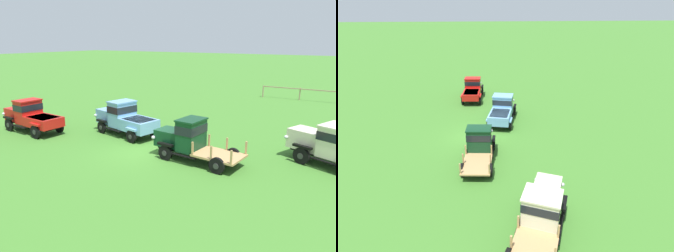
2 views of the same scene
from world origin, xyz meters
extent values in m
plane|color=#3D7528|center=(0.00, 0.00, 0.00)|extent=(240.00, 240.00, 0.00)
cylinder|color=black|center=(-10.21, -1.35, 0.43)|extent=(0.87, 0.20, 0.86)
cylinder|color=#2D2D2D|center=(-10.22, -1.44, 0.43)|extent=(0.30, 0.05, 0.30)
cylinder|color=black|center=(-10.11, 0.38, 0.43)|extent=(0.87, 0.20, 0.86)
cylinder|color=#2D2D2D|center=(-10.10, 0.46, 0.43)|extent=(0.30, 0.05, 0.30)
cylinder|color=black|center=(-7.23, -1.53, 0.43)|extent=(0.87, 0.20, 0.86)
cylinder|color=#2D2D2D|center=(-7.23, -1.62, 0.43)|extent=(0.30, 0.05, 0.30)
cylinder|color=black|center=(-7.12, 0.19, 0.43)|extent=(0.87, 0.20, 0.86)
cylinder|color=#2D2D2D|center=(-7.12, 0.28, 0.43)|extent=(0.30, 0.05, 0.30)
cube|color=black|center=(-8.77, -0.57, 0.51)|extent=(4.43, 1.22, 0.12)
cube|color=red|center=(-10.39, -0.47, 0.99)|extent=(1.60, 1.30, 0.84)
cube|color=silver|center=(-11.12, -0.43, 0.95)|extent=(0.12, 0.95, 0.63)
sphere|color=silver|center=(-11.17, -1.07, 1.01)|extent=(0.20, 0.20, 0.20)
sphere|color=silver|center=(-11.09, 0.22, 1.01)|extent=(0.20, 0.20, 0.20)
cube|color=black|center=(-10.21, -1.35, 0.91)|extent=(1.00, 0.26, 0.12)
cube|color=black|center=(-10.11, 0.38, 0.91)|extent=(1.00, 0.26, 0.12)
cube|color=red|center=(-9.12, -0.55, 1.31)|extent=(1.09, 1.58, 1.47)
cube|color=black|center=(-9.12, -0.55, 1.64)|extent=(1.13, 1.62, 0.41)
cube|color=red|center=(-9.12, -0.55, 2.08)|extent=(1.19, 1.65, 0.08)
cube|color=black|center=(-9.08, -1.40, 0.49)|extent=(1.40, 0.22, 0.05)
cube|color=black|center=(-8.97, 0.29, 0.49)|extent=(1.40, 0.22, 0.05)
cube|color=red|center=(-7.51, -0.65, 0.88)|extent=(2.33, 1.72, 0.61)
cube|color=black|center=(-7.51, -0.65, 1.15)|extent=(1.96, 1.46, 0.06)
cube|color=red|center=(-7.23, -1.53, 0.91)|extent=(0.96, 0.26, 0.12)
cube|color=red|center=(-7.12, 0.19, 0.91)|extent=(0.96, 0.26, 0.12)
cylinder|color=black|center=(-4.62, 1.57, 0.39)|extent=(0.80, 0.31, 0.78)
cylinder|color=#2D2D2D|center=(-4.64, 1.48, 0.39)|extent=(0.27, 0.09, 0.27)
cylinder|color=black|center=(-4.25, 3.31, 0.39)|extent=(0.80, 0.31, 0.78)
cylinder|color=#2D2D2D|center=(-4.23, 3.40, 0.39)|extent=(0.27, 0.09, 0.27)
cylinder|color=black|center=(-1.69, 0.95, 0.39)|extent=(0.80, 0.31, 0.78)
cylinder|color=#2D2D2D|center=(-1.70, 0.86, 0.39)|extent=(0.27, 0.09, 0.27)
cylinder|color=black|center=(-1.32, 2.69, 0.39)|extent=(0.80, 0.31, 0.78)
cylinder|color=#2D2D2D|center=(-1.30, 2.78, 0.39)|extent=(0.27, 0.09, 0.27)
cube|color=black|center=(-3.10, 2.16, 0.47)|extent=(4.49, 1.86, 0.12)
cube|color=#70A3D1|center=(-4.66, 2.49, 0.98)|extent=(1.78, 1.54, 0.91)
cube|color=silver|center=(-5.40, 2.64, 0.94)|extent=(0.26, 0.97, 0.68)
sphere|color=silver|center=(-5.55, 1.99, 1.01)|extent=(0.20, 0.20, 0.20)
sphere|color=silver|center=(-5.27, 3.30, 1.01)|extent=(0.20, 0.20, 0.20)
cube|color=black|center=(-4.62, 1.57, 0.83)|extent=(0.92, 0.38, 0.12)
cube|color=black|center=(-4.25, 3.31, 0.83)|extent=(0.92, 0.38, 0.12)
cube|color=#70A3D1|center=(-3.38, 2.22, 1.31)|extent=(1.36, 1.75, 1.56)
cube|color=black|center=(-3.38, 2.22, 1.66)|extent=(1.41, 1.79, 0.44)
cube|color=#70A3D1|center=(-3.38, 2.22, 2.13)|extent=(1.48, 1.84, 0.08)
cube|color=black|center=(-3.46, 1.34, 0.45)|extent=(1.49, 0.44, 0.05)
cube|color=black|center=(-3.10, 3.05, 0.45)|extent=(1.49, 0.44, 0.05)
cube|color=#70A3D1|center=(-1.82, 1.89, 0.89)|extent=(2.43, 2.04, 0.72)
cube|color=black|center=(-1.82, 1.89, 1.22)|extent=(2.04, 1.73, 0.06)
cube|color=#70A3D1|center=(-1.69, 0.95, 0.83)|extent=(0.88, 0.37, 0.12)
cube|color=#70A3D1|center=(-1.32, 2.69, 0.83)|extent=(0.88, 0.37, 0.12)
cylinder|color=black|center=(1.56, -0.38, 0.39)|extent=(0.79, 0.22, 0.78)
cylinder|color=#2D2D2D|center=(1.55, -0.47, 0.39)|extent=(0.28, 0.05, 0.27)
cylinder|color=black|center=(1.69, 1.29, 0.39)|extent=(0.79, 0.22, 0.78)
cylinder|color=#2D2D2D|center=(1.70, 1.39, 0.39)|extent=(0.28, 0.05, 0.27)
cylinder|color=black|center=(4.50, -0.62, 0.39)|extent=(0.79, 0.22, 0.78)
cylinder|color=#2D2D2D|center=(4.49, -0.71, 0.39)|extent=(0.28, 0.05, 0.27)
cylinder|color=black|center=(4.64, 1.05, 0.39)|extent=(0.79, 0.22, 0.78)
cylinder|color=#2D2D2D|center=(4.64, 1.15, 0.39)|extent=(0.28, 0.05, 0.27)
cube|color=black|center=(3.01, 0.35, 0.47)|extent=(4.39, 1.27, 0.12)
cube|color=#0F381E|center=(1.40, 0.48, 0.96)|extent=(1.58, 1.29, 0.86)
cube|color=silver|center=(0.69, 0.53, 0.92)|extent=(0.13, 0.92, 0.64)
sphere|color=silver|center=(0.63, -0.09, 0.98)|extent=(0.20, 0.20, 0.20)
sphere|color=silver|center=(0.73, 1.16, 0.98)|extent=(0.20, 0.20, 0.20)
cube|color=black|center=(1.56, -0.38, 0.83)|extent=(0.91, 0.27, 0.12)
cube|color=black|center=(1.69, 1.29, 0.83)|extent=(0.91, 0.27, 0.12)
cube|color=#0F381E|center=(2.63, 0.38, 1.30)|extent=(1.08, 1.55, 1.54)
cube|color=black|center=(2.63, 0.38, 1.65)|extent=(1.12, 1.59, 0.43)
cube|color=#0F381E|center=(2.63, 0.38, 2.11)|extent=(1.18, 1.62, 0.08)
cube|color=black|center=(2.66, -0.45, 0.45)|extent=(1.36, 0.25, 0.05)
cube|color=black|center=(2.79, 1.19, 0.45)|extent=(1.36, 0.25, 0.05)
cube|color=tan|center=(4.23, 0.25, 0.58)|extent=(2.38, 1.85, 0.10)
cube|color=tan|center=(3.16, -0.47, 0.95)|extent=(0.09, 0.09, 0.63)
cube|color=tan|center=(3.29, 1.12, 0.95)|extent=(0.09, 0.09, 0.63)
cube|color=tan|center=(4.17, -0.55, 0.95)|extent=(0.09, 0.09, 0.63)
cube|color=tan|center=(4.30, 1.04, 0.95)|extent=(0.09, 0.09, 0.63)
cube|color=tan|center=(5.18, -0.63, 0.95)|extent=(0.09, 0.09, 0.63)
cube|color=tan|center=(5.30, 0.96, 0.95)|extent=(0.09, 0.09, 0.63)
cylinder|color=black|center=(7.52, 2.73, 0.42)|extent=(0.85, 0.47, 0.85)
cylinder|color=#2D2D2D|center=(7.49, 2.64, 0.42)|extent=(0.29, 0.14, 0.30)
cylinder|color=black|center=(8.16, 4.36, 0.42)|extent=(0.85, 0.47, 0.85)
cylinder|color=#2D2D2D|center=(8.19, 4.45, 0.42)|extent=(0.29, 0.14, 0.30)
cube|color=black|center=(9.20, 3.02, 0.51)|extent=(4.73, 2.60, 0.12)
cube|color=beige|center=(7.60, 3.64, 1.06)|extent=(2.01, 1.75, 0.99)
cube|color=silver|center=(6.85, 3.93, 1.01)|extent=(0.40, 0.92, 0.74)
sphere|color=silver|center=(6.60, 3.33, 1.08)|extent=(0.20, 0.20, 0.20)
sphere|color=silver|center=(7.08, 4.55, 1.08)|extent=(0.20, 0.20, 0.20)
cube|color=black|center=(7.52, 2.73, 0.90)|extent=(0.98, 0.54, 0.12)
cube|color=black|center=(8.16, 4.36, 0.90)|extent=(0.98, 0.54, 0.12)
cube|color=beige|center=(8.90, 3.13, 1.29)|extent=(1.58, 1.83, 1.45)
cube|color=black|center=(8.90, 3.13, 1.62)|extent=(1.63, 1.88, 0.41)
cube|color=beige|center=(8.90, 3.13, 2.05)|extent=(1.71, 1.93, 0.08)
cube|color=black|center=(8.69, 2.30, 0.49)|extent=(1.48, 0.69, 0.05)
cube|color=black|center=(9.31, 3.89, 0.49)|extent=(1.48, 0.69, 0.05)
cube|color=tan|center=(9.22, 2.12, 0.99)|extent=(0.10, 0.10, 0.64)
cube|color=tan|center=(9.82, 3.66, 0.99)|extent=(0.10, 0.10, 0.64)
cube|color=tan|center=(10.20, 1.74, 0.99)|extent=(0.10, 0.10, 0.64)
camera|label=1|loc=(10.03, -13.61, 6.00)|focal=35.00mm
camera|label=2|loc=(17.19, 1.07, 9.25)|focal=28.00mm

